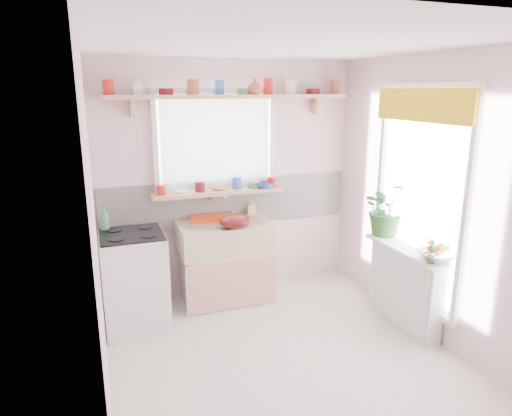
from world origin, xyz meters
name	(u,v)px	position (x,y,z in m)	size (l,w,h in m)	color
room	(315,176)	(0.66, 0.86, 1.37)	(3.20, 3.20, 3.20)	silver
sink_unit	(225,261)	(-0.15, 1.29, 0.43)	(0.95, 0.65, 1.11)	white
cooker	(135,280)	(-1.10, 1.05, 0.46)	(0.58, 0.58, 0.93)	white
radiator_ledge	(404,285)	(1.30, 0.20, 0.40)	(0.22, 0.95, 0.78)	white
windowsill	(219,192)	(-0.15, 1.48, 1.14)	(1.40, 0.22, 0.04)	tan
pine_shelf	(231,97)	(0.00, 1.47, 2.12)	(2.52, 0.24, 0.04)	tan
shelf_crockery	(229,89)	(-0.02, 1.47, 2.19)	(2.47, 0.11, 0.12)	red
sill_crockery	(217,185)	(-0.17, 1.48, 1.22)	(1.35, 0.11, 0.12)	red
dish_tray	(211,217)	(-0.23, 1.50, 0.87)	(0.45, 0.34, 0.04)	#D94613
colander	(235,221)	(-0.09, 1.10, 0.92)	(0.31, 0.31, 0.14)	#510E0E
jade_plant	(387,209)	(1.33, 0.60, 1.05)	(0.49, 0.42, 0.54)	#285D25
fruit_bowl	(438,256)	(1.33, -0.15, 0.81)	(0.31, 0.31, 0.08)	silver
herb_pot	(431,251)	(1.21, -0.20, 0.89)	(0.12, 0.08, 0.23)	#376729
soap_bottle_sink	(252,208)	(0.22, 1.50, 0.93)	(0.07, 0.08, 0.17)	#FAFB6F
sill_cup	(254,182)	(0.26, 1.54, 1.21)	(0.12, 0.12, 0.10)	white
sill_bowl	(265,185)	(0.35, 1.42, 1.19)	(0.20, 0.20, 0.06)	#344CAB
shelf_vase	(255,86)	(0.23, 1.41, 2.22)	(0.16, 0.16, 0.16)	#9B4B2F
cooker_bottle	(104,218)	(-1.32, 1.25, 1.03)	(0.09, 0.09, 0.23)	#468C5F
fruit	(438,249)	(1.34, -0.15, 0.87)	(0.20, 0.14, 0.10)	orange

